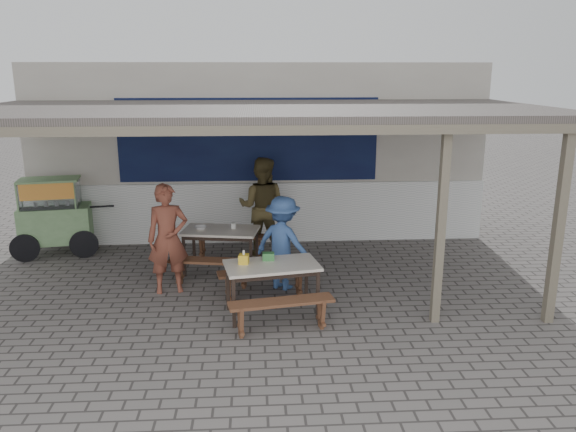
% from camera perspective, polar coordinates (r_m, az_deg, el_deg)
% --- Properties ---
extents(ground, '(60.00, 60.00, 0.00)m').
position_cam_1_polar(ground, '(8.58, -2.58, -8.45)').
color(ground, '#645E5B').
rests_on(ground, ground).
extents(back_wall, '(9.00, 1.28, 3.50)m').
position_cam_1_polar(back_wall, '(11.59, -2.98, 6.46)').
color(back_wall, beige).
rests_on(back_wall, ground).
extents(warung_roof, '(9.00, 4.21, 2.81)m').
position_cam_1_polar(warung_roof, '(8.81, -2.77, 10.42)').
color(warung_roof, '#584E4B').
rests_on(warung_roof, ground).
extents(table_left, '(1.35, 0.92, 0.75)m').
position_cam_1_polar(table_left, '(9.56, -6.84, -1.82)').
color(table_left, beige).
rests_on(table_left, ground).
extents(bench_left_street, '(1.38, 0.51, 0.45)m').
position_cam_1_polar(bench_left_street, '(9.02, -7.78, -5.11)').
color(bench_left_street, brown).
rests_on(bench_left_street, ground).
extents(bench_left_wall, '(1.38, 0.51, 0.45)m').
position_cam_1_polar(bench_left_wall, '(10.31, -5.92, -2.53)').
color(bench_left_wall, brown).
rests_on(bench_left_wall, ground).
extents(table_right, '(1.39, 0.93, 0.75)m').
position_cam_1_polar(table_right, '(7.83, -1.65, -5.45)').
color(table_right, beige).
rests_on(table_right, ground).
extents(bench_right_street, '(1.41, 0.52, 0.45)m').
position_cam_1_polar(bench_right_street, '(7.43, -0.66, -9.40)').
color(bench_right_street, brown).
rests_on(bench_right_street, ground).
extents(bench_right_wall, '(1.41, 0.52, 0.45)m').
position_cam_1_polar(bench_right_wall, '(8.49, -2.47, -6.25)').
color(bench_right_wall, brown).
rests_on(bench_right_wall, ground).
extents(vendor_cart, '(1.74, 0.92, 1.44)m').
position_cam_1_polar(vendor_cart, '(11.23, -22.69, 0.21)').
color(vendor_cart, '#7BA46D').
rests_on(vendor_cart, ground).
extents(patron_street_side, '(0.69, 0.53, 1.71)m').
position_cam_1_polar(patron_street_side, '(8.78, -12.11, -2.28)').
color(patron_street_side, brown).
rests_on(patron_street_side, ground).
extents(patron_wall_side, '(1.02, 0.87, 1.84)m').
position_cam_1_polar(patron_wall_side, '(10.34, -2.65, 0.96)').
color(patron_wall_side, '#4E4224').
rests_on(patron_wall_side, ground).
extents(patron_right_table, '(1.10, 0.99, 1.48)m').
position_cam_1_polar(patron_right_table, '(8.76, -0.51, -2.75)').
color(patron_right_table, '#375692').
rests_on(patron_right_table, ground).
extents(tissue_box, '(0.15, 0.15, 0.13)m').
position_cam_1_polar(tissue_box, '(7.82, -4.51, -4.38)').
color(tissue_box, gold).
rests_on(tissue_box, table_right).
extents(donation_box, '(0.17, 0.11, 0.11)m').
position_cam_1_polar(donation_box, '(7.94, -2.00, -4.13)').
color(donation_box, '#347639').
rests_on(donation_box, table_right).
extents(condiment_jar, '(0.08, 0.08, 0.09)m').
position_cam_1_polar(condiment_jar, '(9.56, -5.56, -0.98)').
color(condiment_jar, silver).
rests_on(condiment_jar, table_left).
extents(condiment_bowl, '(0.23, 0.23, 0.05)m').
position_cam_1_polar(condiment_bowl, '(9.59, -8.87, -1.19)').
color(condiment_bowl, silver).
rests_on(condiment_bowl, table_left).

